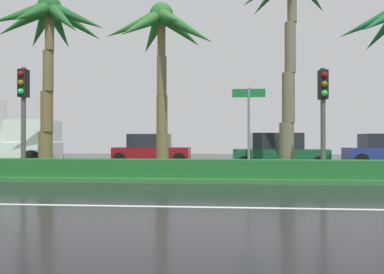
% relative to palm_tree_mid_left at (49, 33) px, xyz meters
% --- Properties ---
extents(ground_plane, '(90.00, 42.00, 0.10)m').
position_rel_palm_tree_mid_left_xyz_m(ground_plane, '(6.57, 0.94, -5.60)').
color(ground_plane, black).
extents(near_lane_divider_stripe, '(81.00, 0.14, 0.01)m').
position_rel_palm_tree_mid_left_xyz_m(near_lane_divider_stripe, '(6.57, -6.06, -5.55)').
color(near_lane_divider_stripe, white).
rests_on(near_lane_divider_stripe, ground_plane).
extents(median_strip, '(85.50, 4.00, 0.15)m').
position_rel_palm_tree_mid_left_xyz_m(median_strip, '(6.57, -0.06, -5.47)').
color(median_strip, '#2D6B33').
rests_on(median_strip, ground_plane).
extents(median_hedge, '(76.50, 0.70, 0.60)m').
position_rel_palm_tree_mid_left_xyz_m(median_hedge, '(6.57, -1.46, -5.10)').
color(median_hedge, '#1E6028').
rests_on(median_hedge, median_strip).
extents(palm_tree_mid_left, '(4.52, 4.43, 6.84)m').
position_rel_palm_tree_mid_left_xyz_m(palm_tree_mid_left, '(0.00, 0.00, 0.00)').
color(palm_tree_mid_left, brown).
rests_on(palm_tree_mid_left, median_strip).
extents(palm_tree_centre_left, '(4.35, 4.14, 6.41)m').
position_rel_palm_tree_mid_left_xyz_m(palm_tree_centre_left, '(4.40, -0.08, -0.34)').
color(palm_tree_centre_left, brown).
rests_on(palm_tree_centre_left, median_strip).
extents(palm_tree_centre, '(4.22, 4.30, 8.15)m').
position_rel_palm_tree_mid_left_xyz_m(palm_tree_centre, '(9.34, 0.42, 1.02)').
color(palm_tree_centre, '#6D624B').
rests_on(palm_tree_centre, median_strip).
extents(traffic_signal_median_left, '(0.28, 0.43, 3.75)m').
position_rel_palm_tree_mid_left_xyz_m(traffic_signal_median_left, '(-0.14, -1.61, -2.82)').
color(traffic_signal_median_left, '#4C4C47').
rests_on(traffic_signal_median_left, median_strip).
extents(traffic_signal_median_right, '(0.28, 0.43, 3.63)m').
position_rel_palm_tree_mid_left_xyz_m(traffic_signal_median_right, '(10.00, -1.34, -2.90)').
color(traffic_signal_median_right, '#4C4C47').
rests_on(traffic_signal_median_right, median_strip).
extents(street_name_sign, '(1.10, 0.08, 3.00)m').
position_rel_palm_tree_mid_left_xyz_m(street_name_sign, '(7.57, -1.36, -3.47)').
color(street_name_sign, slate).
rests_on(street_name_sign, median_strip).
extents(car_in_traffic_leading, '(4.30, 2.02, 1.72)m').
position_rel_palm_tree_mid_left_xyz_m(car_in_traffic_leading, '(2.66, 7.10, -4.72)').
color(car_in_traffic_leading, maroon).
rests_on(car_in_traffic_leading, ground_plane).
extents(car_in_traffic_second, '(4.30, 2.02, 1.72)m').
position_rel_palm_tree_mid_left_xyz_m(car_in_traffic_second, '(9.32, 3.86, -4.72)').
color(car_in_traffic_second, '#195133').
rests_on(car_in_traffic_second, ground_plane).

